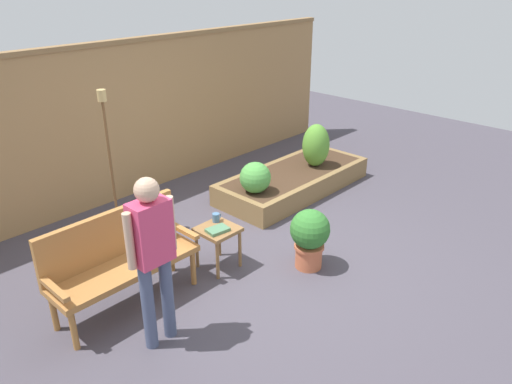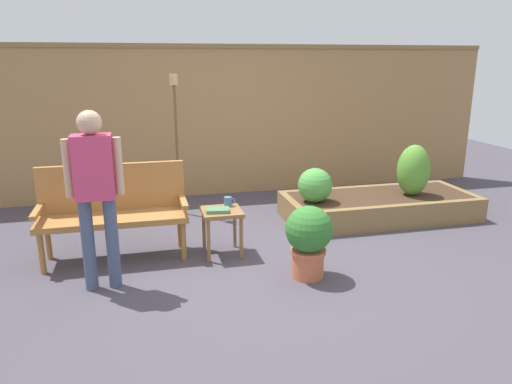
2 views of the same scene
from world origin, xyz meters
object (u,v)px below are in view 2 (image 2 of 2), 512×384
object	(u,v)px
book_on_table	(218,210)
potted_boxwood	(309,237)
side_table	(222,218)
tiki_torch	(176,121)
shrub_far_corner	(413,170)
person_by_bench	(95,186)
cup_on_table	(228,201)
shrub_near_bench	(315,185)
garden_bench	(113,205)

from	to	relation	value
book_on_table	potted_boxwood	bearing A→B (deg)	-33.98
side_table	tiki_torch	bearing A→B (deg)	101.59
side_table	shrub_far_corner	bearing A→B (deg)	13.56
person_by_bench	tiki_torch	bearing A→B (deg)	67.11
tiki_torch	potted_boxwood	bearing A→B (deg)	-66.08
cup_on_table	book_on_table	bearing A→B (deg)	-128.82
shrub_near_bench	garden_bench	bearing A→B (deg)	-170.49
shrub_near_bench	person_by_bench	distance (m)	2.66
shrub_far_corner	cup_on_table	bearing A→B (deg)	-168.63
person_by_bench	shrub_near_bench	bearing A→B (deg)	24.85
cup_on_table	book_on_table	size ratio (longest dim) A/B	0.52
garden_bench	side_table	world-z (taller)	garden_bench
garden_bench	shrub_near_bench	xyz separation A→B (m)	(2.29, 0.38, -0.04)
potted_boxwood	person_by_bench	bearing A→B (deg)	172.99
garden_bench	cup_on_table	distance (m)	1.16
garden_bench	book_on_table	distance (m)	1.05
side_table	book_on_table	bearing A→B (deg)	-132.56
garden_bench	shrub_near_bench	size ratio (longest dim) A/B	3.50
cup_on_table	person_by_bench	world-z (taller)	person_by_bench
shrub_far_corner	tiki_torch	size ratio (longest dim) A/B	0.36
side_table	garden_bench	bearing A→B (deg)	168.00
shrub_near_bench	shrub_far_corner	world-z (taller)	shrub_far_corner
shrub_far_corner	garden_bench	bearing A→B (deg)	-173.89
side_table	book_on_table	xyz separation A→B (m)	(-0.05, -0.05, 0.10)
cup_on_table	shrub_near_bench	world-z (taller)	shrub_near_bench
side_table	potted_boxwood	xyz separation A→B (m)	(0.68, -0.72, -0.01)
shrub_far_corner	person_by_bench	bearing A→B (deg)	-163.32
cup_on_table	side_table	bearing A→B (deg)	-127.05
side_table	potted_boxwood	size ratio (longest dim) A/B	0.70
potted_boxwood	book_on_table	bearing A→B (deg)	137.46
cup_on_table	tiki_torch	world-z (taller)	tiki_torch
side_table	cup_on_table	xyz separation A→B (m)	(0.09, 0.12, 0.13)
shrub_near_bench	tiki_torch	bearing A→B (deg)	149.93
side_table	shrub_near_bench	xyz separation A→B (m)	(1.23, 0.61, 0.11)
garden_bench	book_on_table	size ratio (longest dim) A/B	6.34
cup_on_table	shrub_far_corner	xyz separation A→B (m)	(2.44, 0.49, 0.09)
tiki_torch	side_table	bearing A→B (deg)	-78.41
tiki_torch	shrub_far_corner	bearing A→B (deg)	-17.44
garden_bench	person_by_bench	xyz separation A→B (m)	(-0.09, -0.72, 0.39)
person_by_bench	book_on_table	bearing A→B (deg)	21.78
book_on_table	cup_on_table	bearing A→B (deg)	59.74
garden_bench	person_by_bench	size ratio (longest dim) A/B	0.92
shrub_near_bench	person_by_bench	bearing A→B (deg)	-155.15
potted_boxwood	tiki_torch	distance (m)	2.56
shrub_far_corner	tiki_torch	bearing A→B (deg)	162.56
garden_bench	person_by_bench	world-z (taller)	person_by_bench
side_table	shrub_far_corner	world-z (taller)	shrub_far_corner
book_on_table	potted_boxwood	world-z (taller)	potted_boxwood
garden_bench	shrub_far_corner	xyz separation A→B (m)	(3.59, 0.38, 0.07)
side_table	shrub_far_corner	size ratio (longest dim) A/B	0.75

